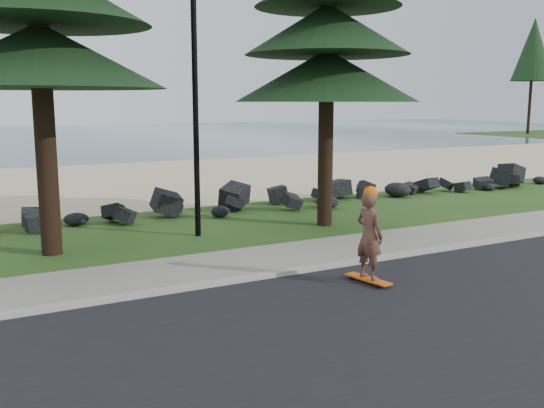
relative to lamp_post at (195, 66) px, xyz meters
name	(u,v)px	position (x,y,z in m)	size (l,w,h in m)	color
ground	(256,266)	(0.00, -3.20, -4.13)	(160.00, 160.00, 0.00)	#294615
road	(402,341)	(0.00, -7.70, -4.12)	(160.00, 7.00, 0.02)	black
kerb	(277,274)	(0.00, -4.10, -4.08)	(160.00, 0.20, 0.10)	#A8A397
sidewalk	(252,261)	(0.00, -3.00, -4.09)	(160.00, 2.00, 0.08)	gray
beach_sand	(97,183)	(0.00, 11.30, -4.13)	(160.00, 15.00, 0.01)	tan
ocean	(9,138)	(0.00, 47.80, -4.13)	(160.00, 58.00, 0.01)	#304F5B
seawall_boulders	(167,219)	(0.00, 2.40, -4.13)	(60.00, 2.40, 1.10)	black
lamp_post	(195,66)	(0.00, 0.00, 0.00)	(0.25, 0.14, 8.14)	black
skateboarder	(369,236)	(1.23, -5.31, -3.23)	(0.48, 0.99, 1.79)	#EF570E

